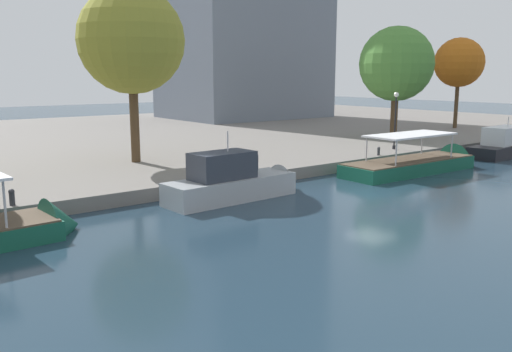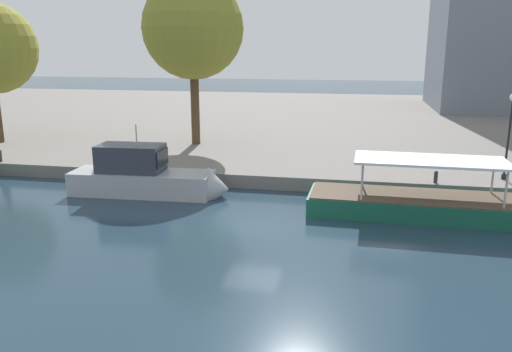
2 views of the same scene
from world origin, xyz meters
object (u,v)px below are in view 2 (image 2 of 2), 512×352
(mooring_bollard_1, at_px, (0,155))
(tree_0, at_px, (194,25))
(mooring_bollard_2, at_px, (436,176))
(motor_yacht_1, at_px, (150,180))
(tour_boat_2, at_px, (451,210))
(lamp_post, at_px, (510,127))

(mooring_bollard_1, height_order, tree_0, tree_0)
(mooring_bollard_2, height_order, tree_0, tree_0)
(motor_yacht_1, distance_m, tour_boat_2, 15.92)
(mooring_bollard_1, relative_size, mooring_bollard_2, 1.22)
(mooring_bollard_2, bearing_deg, lamp_post, 21.87)
(motor_yacht_1, relative_size, tour_boat_2, 0.71)
(tour_boat_2, distance_m, mooring_bollard_2, 3.66)
(mooring_bollard_1, height_order, mooring_bollard_2, mooring_bollard_1)
(mooring_bollard_1, bearing_deg, motor_yacht_1, -13.01)
(motor_yacht_1, height_order, tree_0, tree_0)
(mooring_bollard_1, distance_m, lamp_post, 31.14)
(motor_yacht_1, xyz_separation_m, tree_0, (-0.85, 11.45, 8.75))
(motor_yacht_1, xyz_separation_m, mooring_bollard_1, (-11.49, 2.66, 0.38))
(motor_yacht_1, xyz_separation_m, tour_boat_2, (15.88, -0.92, -0.47))
(motor_yacht_1, bearing_deg, mooring_bollard_2, 6.92)
(motor_yacht_1, bearing_deg, tour_boat_2, -6.01)
(motor_yacht_1, height_order, lamp_post, lamp_post)
(tree_0, bearing_deg, tour_boat_2, -36.47)
(lamp_post, xyz_separation_m, tree_0, (-20.35, 7.24, 5.84))
(mooring_bollard_1, xyz_separation_m, lamp_post, (30.99, 1.55, 2.52))
(lamp_post, bearing_deg, tree_0, 160.41)
(tour_boat_2, relative_size, mooring_bollard_1, 15.50)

